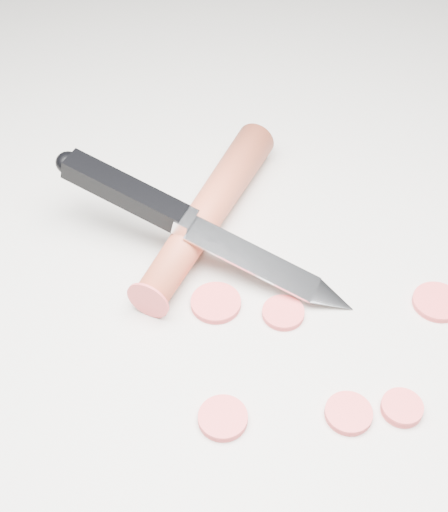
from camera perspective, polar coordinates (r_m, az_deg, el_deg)
ground at (r=0.55m, az=4.01°, el=-4.23°), size 2.40×2.40×0.00m
carrot at (r=0.59m, az=-1.27°, el=3.62°), size 0.20×0.13×0.03m
carrot_slice_0 at (r=0.50m, az=9.94°, el=-12.29°), size 0.03×0.03×0.01m
carrot_slice_1 at (r=0.49m, az=-0.09°, el=-12.84°), size 0.03×0.03×0.01m
carrot_slice_2 at (r=0.57m, az=16.69°, el=-3.55°), size 0.04×0.04×0.01m
carrot_slice_3 at (r=0.55m, az=-0.66°, el=-3.77°), size 0.04×0.04×0.01m
carrot_slice_4 at (r=0.51m, az=14.04°, el=-11.69°), size 0.03×0.03×0.01m
carrot_slice_5 at (r=0.54m, az=4.76°, el=-4.55°), size 0.03×0.03×0.01m
kitchen_knife at (r=0.56m, az=-1.76°, el=2.33°), size 0.15×0.24×0.07m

